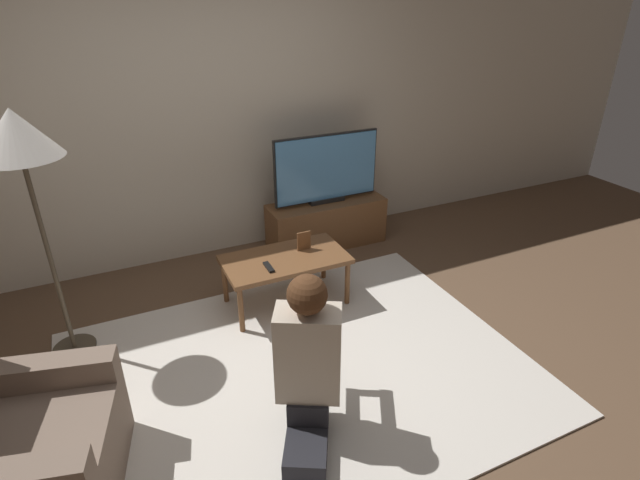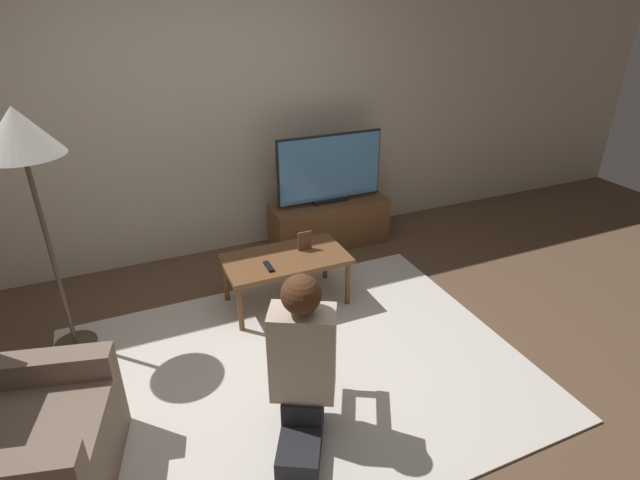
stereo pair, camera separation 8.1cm
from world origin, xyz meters
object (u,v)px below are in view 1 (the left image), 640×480
object	(u,v)px
floor_lamp	(19,145)
armchair	(22,455)
coffee_table	(285,262)
person_kneeling	(308,358)
tv	(327,169)

from	to	relation	value
floor_lamp	armchair	distance (m)	1.63
floor_lamp	armchair	bearing A→B (deg)	-99.70
coffee_table	floor_lamp	size ratio (longest dim) A/B	0.56
coffee_table	person_kneeling	size ratio (longest dim) A/B	0.94
coffee_table	person_kneeling	bearing A→B (deg)	-105.97
tv	armchair	bearing A→B (deg)	-143.08
floor_lamp	person_kneeling	size ratio (longest dim) A/B	1.66
tv	floor_lamp	distance (m)	2.46
coffee_table	armchair	bearing A→B (deg)	-148.57
floor_lamp	coffee_table	bearing A→B (deg)	-3.39
floor_lamp	armchair	world-z (taller)	floor_lamp
tv	armchair	distance (m)	3.10
floor_lamp	person_kneeling	distance (m)	1.99
tv	floor_lamp	xyz separation A→B (m)	(-2.26, -0.70, 0.67)
tv	person_kneeling	bearing A→B (deg)	-118.15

